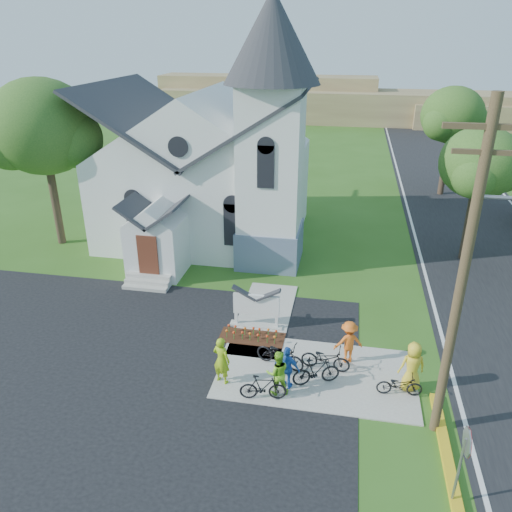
% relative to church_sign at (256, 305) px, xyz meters
% --- Properties ---
extents(ground, '(120.00, 120.00, 0.00)m').
position_rel_church_sign_xyz_m(ground, '(1.20, -3.20, -1.03)').
color(ground, '#325D1A').
rests_on(ground, ground).
extents(parking_lot, '(20.00, 16.00, 0.02)m').
position_rel_church_sign_xyz_m(parking_lot, '(-5.80, -5.20, -1.02)').
color(parking_lot, black).
rests_on(parking_lot, ground).
extents(road, '(8.00, 90.00, 0.02)m').
position_rel_church_sign_xyz_m(road, '(11.20, 11.80, -1.02)').
color(road, black).
rests_on(road, ground).
extents(sidewalk, '(7.00, 4.00, 0.05)m').
position_rel_church_sign_xyz_m(sidewalk, '(2.70, -2.70, -1.00)').
color(sidewalk, '#A19C91').
rests_on(sidewalk, ground).
extents(church, '(12.35, 12.00, 13.00)m').
position_rel_church_sign_xyz_m(church, '(-4.28, 9.28, 4.22)').
color(church, white).
rests_on(church, ground).
extents(church_sign, '(2.20, 0.40, 1.70)m').
position_rel_church_sign_xyz_m(church_sign, '(0.00, 0.00, 0.00)').
color(church_sign, '#A19C91').
rests_on(church_sign, ground).
extents(flower_bed, '(2.60, 1.10, 0.07)m').
position_rel_church_sign_xyz_m(flower_bed, '(0.00, -0.90, -0.99)').
color(flower_bed, '#36190E').
rests_on(flower_bed, ground).
extents(utility_pole, '(3.45, 0.28, 10.00)m').
position_rel_church_sign_xyz_m(utility_pole, '(6.56, -4.70, 4.38)').
color(utility_pole, '#403020').
rests_on(utility_pole, ground).
extents(stop_sign, '(0.11, 0.76, 2.48)m').
position_rel_church_sign_xyz_m(stop_sign, '(6.63, -7.40, 0.75)').
color(stop_sign, gray).
rests_on(stop_sign, ground).
extents(tree_lot_corner, '(5.60, 5.60, 9.15)m').
position_rel_church_sign_xyz_m(tree_lot_corner, '(-12.80, 6.80, 5.58)').
color(tree_lot_corner, '#38281E').
rests_on(tree_lot_corner, ground).
extents(tree_road_near, '(4.00, 4.00, 7.05)m').
position_rel_church_sign_xyz_m(tree_road_near, '(9.70, 8.80, 4.18)').
color(tree_road_near, '#38281E').
rests_on(tree_road_near, ground).
extents(tree_road_mid, '(4.40, 4.40, 7.80)m').
position_rel_church_sign_xyz_m(tree_road_mid, '(10.20, 20.80, 4.75)').
color(tree_road_mid, '#38281E').
rests_on(tree_road_mid, ground).
extents(distant_hills, '(61.00, 10.00, 5.60)m').
position_rel_church_sign_xyz_m(distant_hills, '(4.56, 53.13, 1.15)').
color(distant_hills, brown).
rests_on(distant_hills, ground).
extents(cyclist_0, '(0.76, 0.62, 1.78)m').
position_rel_church_sign_xyz_m(cyclist_0, '(-0.50, -3.77, -0.08)').
color(cyclist_0, '#91BA15').
rests_on(cyclist_0, sidewalk).
extents(bike_0, '(2.00, 1.22, 0.99)m').
position_rel_church_sign_xyz_m(bike_0, '(1.36, -2.51, -0.48)').
color(bike_0, black).
rests_on(bike_0, sidewalk).
extents(cyclist_1, '(0.93, 0.81, 1.62)m').
position_rel_church_sign_xyz_m(cyclist_1, '(1.48, -3.99, -0.17)').
color(cyclist_1, '#80CC26').
rests_on(cyclist_1, sidewalk).
extents(bike_1, '(1.62, 0.69, 0.94)m').
position_rel_church_sign_xyz_m(bike_1, '(1.07, -4.40, -0.51)').
color(bike_1, black).
rests_on(bike_1, sidewalk).
extents(cyclist_2, '(1.02, 0.66, 1.61)m').
position_rel_church_sign_xyz_m(cyclist_2, '(1.76, -3.65, -0.17)').
color(cyclist_2, blue).
rests_on(cyclist_2, sidewalk).
extents(bike_2, '(1.82, 0.78, 0.93)m').
position_rel_church_sign_xyz_m(bike_2, '(2.99, -2.40, -0.51)').
color(bike_2, black).
rests_on(bike_2, sidewalk).
extents(cyclist_3, '(1.22, 0.93, 1.66)m').
position_rel_church_sign_xyz_m(cyclist_3, '(3.77, -1.75, -0.15)').
color(cyclist_3, orange).
rests_on(cyclist_3, sidewalk).
extents(bike_3, '(1.76, 1.11, 1.03)m').
position_rel_church_sign_xyz_m(bike_3, '(2.73, -3.28, -0.46)').
color(bike_3, black).
rests_on(bike_3, sidewalk).
extents(cyclist_4, '(1.01, 0.78, 1.82)m').
position_rel_church_sign_xyz_m(cyclist_4, '(5.90, -2.94, -0.07)').
color(cyclist_4, yellow).
rests_on(cyclist_4, sidewalk).
extents(bike_4, '(1.56, 0.66, 0.80)m').
position_rel_church_sign_xyz_m(bike_4, '(5.51, -3.33, -0.58)').
color(bike_4, black).
rests_on(bike_4, sidewalk).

